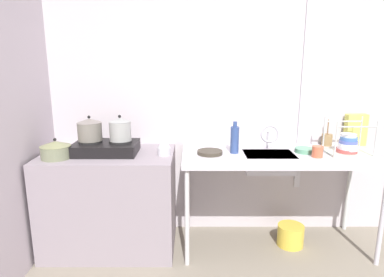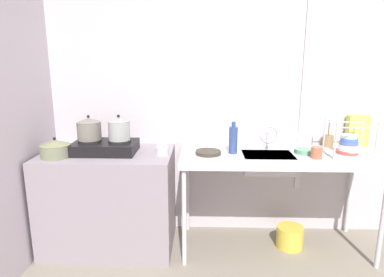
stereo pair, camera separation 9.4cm
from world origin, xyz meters
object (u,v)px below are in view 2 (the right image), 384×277
(sink_basin, at_px, (268,163))
(dish_rack, at_px, (348,147))
(pot_beside_stove, at_px, (55,149))
(bucket_on_floor, at_px, (290,237))
(pot_on_right_burner, at_px, (119,129))
(stove, at_px, (105,147))
(pot_on_left_burner, at_px, (89,129))
(utensil_jar, at_px, (328,141))
(percolator, at_px, (162,146))
(small_bowl_on_drainboard, at_px, (304,151))
(frying_pan, at_px, (208,152))
(cereal_box, at_px, (357,131))
(bottle_by_sink, at_px, (233,140))
(faucet, at_px, (269,135))
(cup_by_rack, at_px, (317,153))

(sink_basin, distance_m, dish_rack, 0.65)
(pot_beside_stove, relative_size, bucket_on_floor, 1.03)
(pot_on_right_burner, bearing_deg, stove, 180.00)
(pot_on_left_burner, bearing_deg, utensil_jar, 7.38)
(pot_on_right_burner, relative_size, percolator, 1.35)
(percolator, bearing_deg, pot_on_right_burner, 171.28)
(stove, relative_size, small_bowl_on_drainboard, 3.27)
(pot_on_left_burner, relative_size, frying_pan, 0.99)
(cereal_box, bearing_deg, percolator, -173.78)
(pot_on_right_burner, bearing_deg, bottle_by_sink, 1.05)
(stove, relative_size, faucet, 2.32)
(pot_on_right_burner, relative_size, cup_by_rack, 2.34)
(bottle_by_sink, xyz_separation_m, cereal_box, (1.09, 0.25, 0.03))
(pot_on_left_burner, height_order, sink_basin, pot_on_left_burner)
(small_bowl_on_drainboard, bearing_deg, cereal_box, 24.71)
(stove, xyz_separation_m, bucket_on_floor, (1.54, -0.00, -0.78))
(pot_on_left_burner, bearing_deg, small_bowl_on_drainboard, 1.01)
(pot_on_right_burner, distance_m, cereal_box, 2.03)
(cup_by_rack, bearing_deg, cereal_box, 39.04)
(utensil_jar, bearing_deg, pot_on_right_burner, -171.62)
(pot_beside_stove, xyz_separation_m, cup_by_rack, (2.02, 0.03, -0.02))
(dish_rack, distance_m, cup_by_rack, 0.30)
(stove, height_order, bucket_on_floor, stove)
(frying_pan, bearing_deg, dish_rack, 0.78)
(sink_basin, relative_size, cereal_box, 1.44)
(stove, distance_m, percolator, 0.48)
(cup_by_rack, bearing_deg, pot_on_right_burner, 176.07)
(pot_beside_stove, relative_size, small_bowl_on_drainboard, 1.48)
(sink_basin, xyz_separation_m, frying_pan, (-0.48, -0.01, 0.08))
(percolator, xyz_separation_m, frying_pan, (0.37, 0.03, -0.06))
(pot_on_right_burner, relative_size, faucet, 0.95)
(bucket_on_floor, bearing_deg, dish_rack, -0.67)
(pot_on_left_burner, relative_size, utensil_jar, 0.85)
(sink_basin, relative_size, small_bowl_on_drainboard, 2.58)
(pot_on_right_burner, height_order, cereal_box, pot_on_right_burner)
(bottle_by_sink, xyz_separation_m, bucket_on_floor, (0.50, -0.02, -0.84))
(pot_on_left_burner, relative_size, sink_basin, 0.50)
(dish_rack, height_order, bottle_by_sink, dish_rack)
(percolator, bearing_deg, bottle_by_sink, 7.11)
(pot_on_left_burner, distance_m, faucet, 1.47)
(small_bowl_on_drainboard, relative_size, bucket_on_floor, 0.69)
(stove, xyz_separation_m, sink_basin, (1.32, -0.01, -0.12))
(sink_basin, relative_size, frying_pan, 1.96)
(pot_on_right_burner, height_order, utensil_jar, pot_on_right_burner)
(frying_pan, distance_m, dish_rack, 1.11)
(cup_by_rack, bearing_deg, sink_basin, 165.25)
(faucet, relative_size, bucket_on_floor, 0.97)
(cup_by_rack, distance_m, cereal_box, 0.60)
(stove, distance_m, pot_on_right_burner, 0.19)
(pot_beside_stove, relative_size, bottle_by_sink, 0.89)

